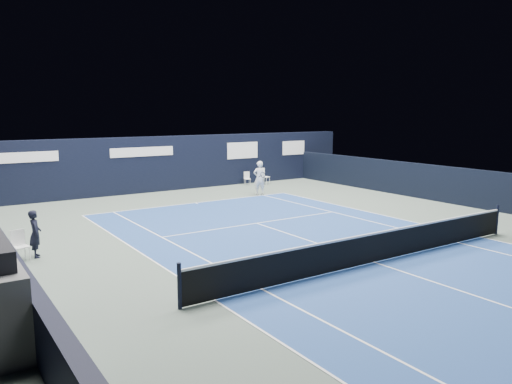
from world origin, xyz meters
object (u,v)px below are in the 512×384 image
Objects in this scene: line_judge_chair at (20,243)px; tennis_net at (375,246)px; folding_chair_back_b at (264,175)px; folding_chair_back_a at (247,176)px; tennis_player at (259,178)px.

tennis_net reaches higher than line_judge_chair.
folding_chair_back_b is 17.88m from line_judge_chair.
line_judge_chair is (-14.33, -9.55, -0.00)m from folding_chair_back_a.
tennis_player is at bearing 11.54° from line_judge_chair.
tennis_net is (-5.51, -15.72, -0.03)m from folding_chair_back_a.
folding_chair_back_a is at bearing 67.74° from tennis_player.
folding_chair_back_b is at bearing 17.16° from line_judge_chair.
tennis_net is (8.81, -6.18, -0.03)m from line_judge_chair.
line_judge_chair is at bearing -173.42° from folding_chair_back_b.
folding_chair_back_b is at bearing -4.27° from folding_chair_back_a.
folding_chair_back_b reaches higher than folding_chair_back_a.
tennis_player reaches higher than tennis_net.
folding_chair_back_a is 17.22m from line_judge_chair.
folding_chair_back_b is at bearing 51.48° from tennis_player.
tennis_net is at bearing -92.91° from folding_chair_back_a.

